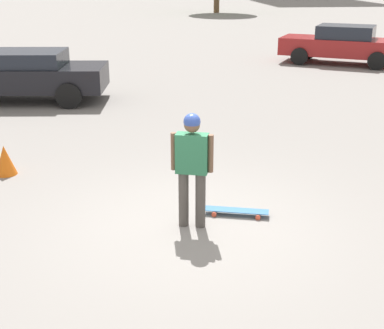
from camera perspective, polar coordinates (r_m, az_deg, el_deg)
ground_plane at (r=7.73m, az=0.00°, el=-6.51°), size 220.00×220.00×0.00m
person at (r=7.35m, az=0.00°, el=0.34°), size 0.57×0.32×1.66m
skateboard at (r=8.04m, az=4.77°, el=-4.95°), size 0.97×0.43×0.09m
car_parked_near at (r=15.69m, az=-17.36°, el=9.16°), size 4.58×2.30×1.39m
car_parked_far at (r=22.05m, az=15.75°, el=12.27°), size 4.89×3.77×1.48m
traffic_cone at (r=10.09m, az=-19.32°, el=0.44°), size 0.38×0.38×0.54m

